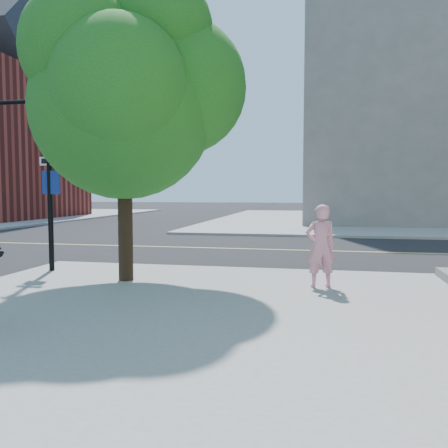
# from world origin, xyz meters

# --- Properties ---
(ground) EXTENTS (140.00, 140.00, 0.00)m
(ground) POSITION_xyz_m (0.00, 0.00, 0.00)
(ground) COLOR black
(ground) RESTS_ON ground
(road_ew) EXTENTS (140.00, 9.00, 0.01)m
(road_ew) POSITION_xyz_m (0.00, 4.50, 0.01)
(road_ew) COLOR black
(road_ew) RESTS_ON ground
(sidewalk_ne) EXTENTS (29.00, 25.00, 0.12)m
(sidewalk_ne) POSITION_xyz_m (13.50, 21.50, 0.06)
(sidewalk_ne) COLOR gray
(sidewalk_ne) RESTS_ON ground
(filler_ne) EXTENTS (18.00, 16.00, 14.00)m
(filler_ne) POSITION_xyz_m (14.00, 22.00, 7.12)
(filler_ne) COLOR slate
(filler_ne) RESTS_ON sidewalk_ne
(man_on_phone) EXTENTS (0.67, 0.53, 1.62)m
(man_on_phone) POSITION_xyz_m (5.87, -2.06, 0.93)
(man_on_phone) COLOR pink
(man_on_phone) RESTS_ON sidewalk_se
(street_tree) EXTENTS (4.69, 4.26, 6.22)m
(street_tree) POSITION_xyz_m (1.95, -2.09, 4.13)
(street_tree) COLOR black
(street_tree) RESTS_ON sidewalk_se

